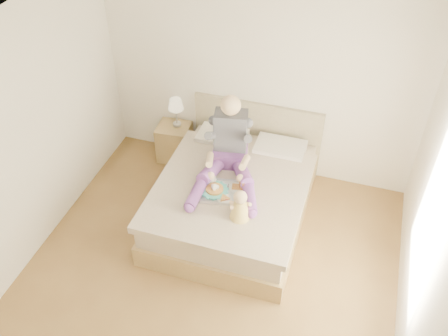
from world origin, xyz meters
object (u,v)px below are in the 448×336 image
(tray, at_px, (224,190))
(nightstand, at_px, (175,142))
(bed, at_px, (235,194))
(baby, at_px, (240,207))
(adult, at_px, (229,151))

(tray, bearing_deg, nightstand, 123.25)
(bed, distance_m, nightstand, 1.37)
(nightstand, bearing_deg, baby, -50.13)
(bed, xyz_separation_m, adult, (-0.11, 0.09, 0.57))
(nightstand, height_order, tray, tray)
(adult, relative_size, tray, 2.09)
(tray, height_order, baby, baby)
(bed, bearing_deg, baby, -69.41)
(nightstand, height_order, adult, adult)
(bed, xyz_separation_m, tray, (-0.05, -0.30, 0.33))
(adult, xyz_separation_m, tray, (0.07, -0.39, -0.24))
(baby, bearing_deg, bed, 78.88)
(bed, bearing_deg, adult, 141.15)
(tray, bearing_deg, adult, 88.75)
(adult, distance_m, tray, 0.47)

